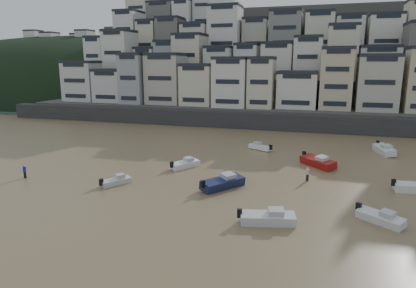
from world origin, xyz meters
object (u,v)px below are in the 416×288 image
(boat_j, at_px, (116,180))
(boat_i, at_px, (384,148))
(boat_e, at_px, (318,161))
(boat_f, at_px, (185,163))
(boat_h, at_px, (260,146))
(person_pink, at_px, (308,174))
(boat_a, at_px, (268,216))
(boat_c, at_px, (223,181))
(boat_b, at_px, (380,217))
(person_blue, at_px, (25,171))

(boat_j, bearing_deg, boat_i, -18.91)
(boat_e, height_order, boat_f, boat_e)
(boat_f, height_order, boat_h, boat_f)
(boat_j, height_order, person_pink, person_pink)
(boat_i, relative_size, boat_j, 1.57)
(boat_a, distance_m, boat_c, 10.49)
(boat_c, bearing_deg, boat_f, 81.97)
(boat_j, bearing_deg, boat_b, -62.37)
(boat_j, xyz_separation_m, person_pink, (21.95, 8.15, 0.33))
(person_pink, bearing_deg, boat_i, 57.95)
(boat_j, height_order, person_blue, person_blue)
(boat_c, relative_size, boat_f, 1.27)
(boat_i, bearing_deg, person_pink, -43.61)
(boat_b, bearing_deg, boat_a, -125.58)
(person_pink, bearing_deg, person_blue, -164.98)
(boat_e, relative_size, person_pink, 3.57)
(boat_b, relative_size, boat_i, 0.74)
(boat_b, bearing_deg, boat_f, -170.43)
(boat_c, relative_size, person_blue, 3.52)
(boat_c, bearing_deg, boat_a, -107.17)
(boat_a, bearing_deg, boat_i, 52.94)
(boat_f, bearing_deg, boat_c, -102.23)
(person_blue, bearing_deg, boat_a, -8.62)
(boat_e, relative_size, boat_h, 1.39)
(person_pink, bearing_deg, boat_j, -159.64)
(boat_e, bearing_deg, boat_j, -98.86)
(boat_i, bearing_deg, boat_h, -92.72)
(boat_b, xyz_separation_m, boat_j, (-28.81, 2.67, -0.09))
(boat_i, xyz_separation_m, person_blue, (-45.59, -27.13, 0.02))
(boat_e, distance_m, boat_f, 18.68)
(boat_e, relative_size, boat_f, 1.28)
(person_blue, bearing_deg, boat_i, 30.76)
(boat_e, distance_m, boat_i, 14.77)
(boat_e, bearing_deg, boat_a, -53.33)
(boat_e, height_order, boat_i, boat_i)
(boat_c, xyz_separation_m, boat_e, (10.49, 12.79, 0.01))
(boat_b, distance_m, boat_i, 29.06)
(person_blue, relative_size, person_pink, 1.00)
(boat_f, bearing_deg, boat_i, -27.76)
(boat_f, height_order, boat_i, boat_i)
(boat_e, bearing_deg, person_blue, -107.63)
(boat_b, xyz_separation_m, person_pink, (-6.86, 10.82, 0.24))
(boat_f, distance_m, boat_h, 16.11)
(boat_b, bearing_deg, person_blue, -145.65)
(boat_a, xyz_separation_m, boat_c, (-6.40, 8.31, 0.10))
(boat_b, bearing_deg, boat_i, 117.94)
(boat_f, xyz_separation_m, boat_i, (27.77, 16.81, 0.19))
(boat_a, bearing_deg, boat_j, 149.82)
(boat_c, height_order, boat_f, boat_c)
(boat_f, xyz_separation_m, boat_j, (-5.39, -9.25, -0.12))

